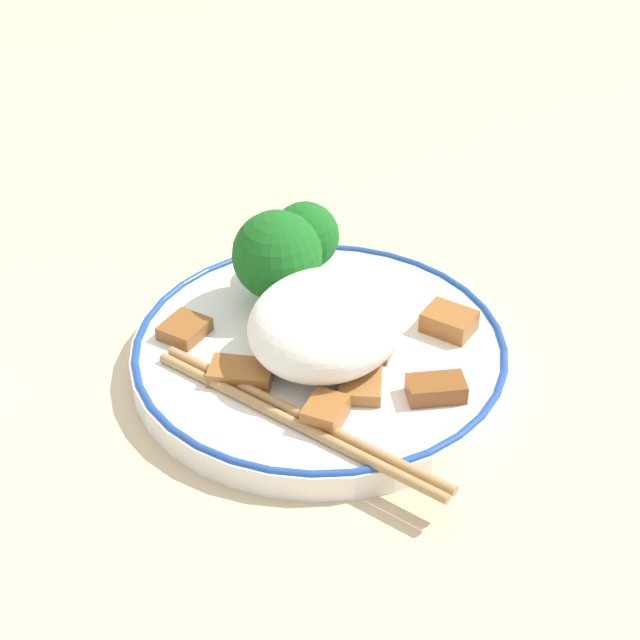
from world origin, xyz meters
name	(u,v)px	position (x,y,z in m)	size (l,w,h in m)	color
ground_plane	(320,367)	(0.00, 0.00, 0.00)	(3.00, 3.00, 0.00)	#C6B28E
plate	(320,354)	(0.00, 0.00, 0.01)	(0.24, 0.24, 0.02)	white
rice_mound	(326,324)	(-0.01, -0.01, 0.04)	(0.10, 0.09, 0.05)	white
broccoli_back_left	(305,237)	(0.06, 0.06, 0.05)	(0.05, 0.05, 0.05)	#7FB756
broccoli_back_center	(277,256)	(0.02, 0.05, 0.05)	(0.06, 0.06, 0.07)	#7FB756
meat_near_front	(241,373)	(-0.06, 0.02, 0.02)	(0.04, 0.04, 0.01)	#995B28
meat_near_left	(185,329)	(-0.04, 0.08, 0.02)	(0.03, 0.03, 0.01)	brown
meat_near_right	(439,386)	(0.00, -0.09, 0.02)	(0.04, 0.04, 0.01)	brown
meat_near_back	(449,321)	(0.06, -0.06, 0.02)	(0.03, 0.03, 0.01)	#995B28
meat_on_rice_edge	(360,384)	(-0.02, -0.05, 0.02)	(0.04, 0.04, 0.01)	#9E6633
meat_mid_left	(325,413)	(-0.06, -0.05, 0.02)	(0.03, 0.03, 0.01)	#995B28
meat_mid_right	(376,340)	(0.02, -0.03, 0.02)	(0.04, 0.04, 0.01)	#995B28
chopsticks	(298,419)	(-0.07, -0.03, 0.02)	(0.02, 0.21, 0.01)	#AD8451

